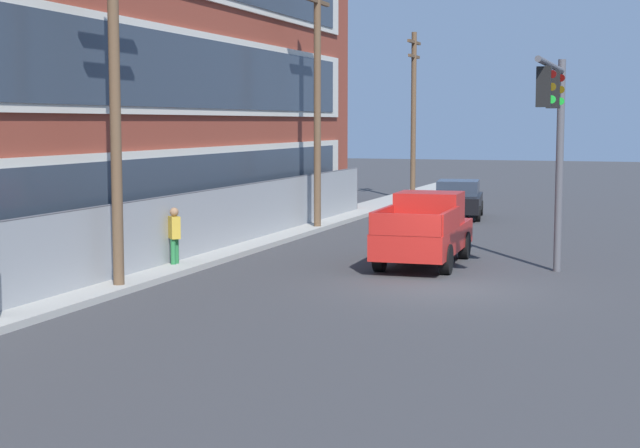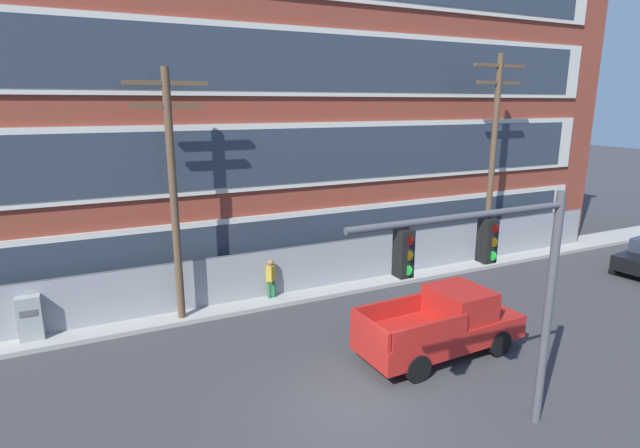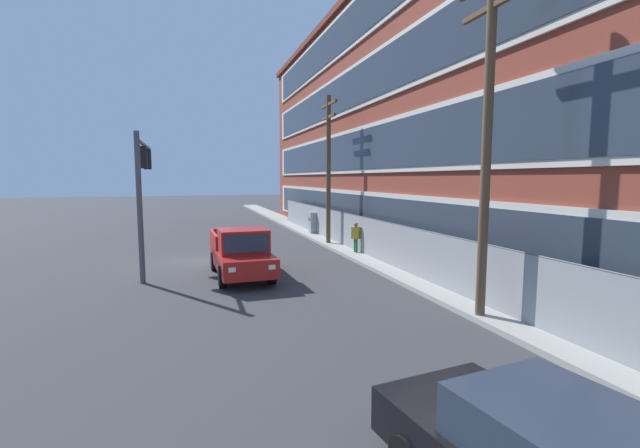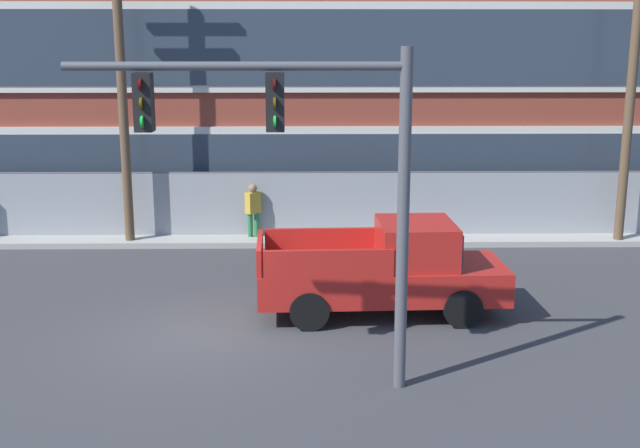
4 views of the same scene
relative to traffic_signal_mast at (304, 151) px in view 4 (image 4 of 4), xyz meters
The scene contains 8 objects.
ground_plane 5.12m from the traffic_signal_mast, 133.06° to the left, with size 160.00×160.00×0.00m, color #38383A.
sidewalk_building_side 10.93m from the traffic_signal_mast, 102.41° to the left, with size 80.00×1.82×0.16m, color #9E9B93.
chain_link_fence 10.52m from the traffic_signal_mast, 95.73° to the left, with size 34.23×0.06×2.00m.
traffic_signal_mast is the anchor object (origin of this frame).
pickup_truck_red 5.05m from the traffic_signal_mast, 64.88° to the left, with size 5.28×2.18×1.99m.
utility_pole_near_corner 10.72m from the traffic_signal_mast, 117.70° to the left, with size 2.61×0.26×8.56m.
utility_pole_midblock 12.93m from the traffic_signal_mast, 46.57° to the left, with size 2.77×0.26×9.50m.
pedestrian_near_cabinet 10.36m from the traffic_signal_mast, 98.75° to the left, with size 0.46×0.45×1.69m.
Camera 4 is at (2.26, -14.87, 5.75)m, focal length 45.00 mm.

